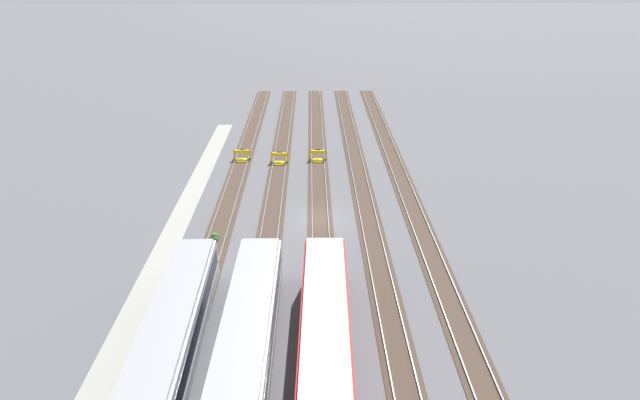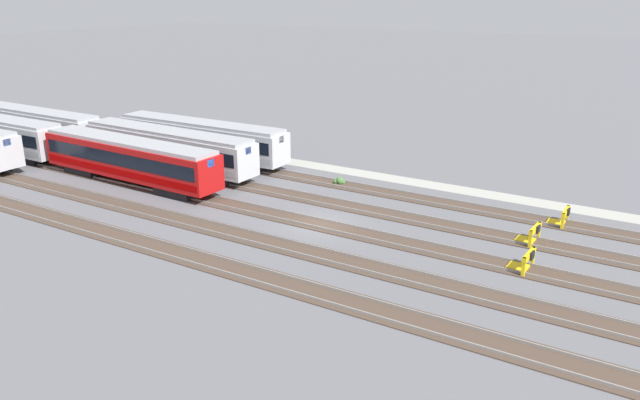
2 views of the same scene
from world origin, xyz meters
The scene contains 15 objects.
ground_plane centered at (0.00, 0.00, 0.00)m, with size 400.00×400.00×0.00m, color #5B5B60.
service_walkway centered at (0.00, -12.59, 0.00)m, with size 54.00×2.00×0.01m, color #9E9E93.
rail_track_nearest centered at (0.00, -8.68, 0.04)m, with size 90.00×2.23×0.21m.
rail_track_near_inner centered at (0.00, -4.34, 0.04)m, with size 90.00×2.24×0.21m.
rail_track_middle centered at (0.00, 0.00, 0.04)m, with size 90.00×2.24×0.21m.
rail_track_far_inner centered at (0.00, 4.34, 0.04)m, with size 90.00×2.23×0.21m.
rail_track_farthest centered at (0.00, 8.68, 0.04)m, with size 90.00×2.23×0.21m.
subway_car_front_row_left_inner centered at (18.27, -8.67, 2.04)m, with size 18.06×3.20×3.70m.
subway_car_front_row_rightmost centered at (37.05, -4.30, 2.04)m, with size 18.00×2.87×3.70m.
subway_car_back_row_leftmost centered at (18.27, -0.06, 2.04)m, with size 18.06×3.27×3.70m.
subway_car_back_row_centre centered at (18.27, -4.39, 2.04)m, with size 18.03×3.02×3.70m.
bumper_stop_nearest_track centered at (-13.98, -8.68, 0.51)m, with size 1.36×2.01×1.22m.
bumper_stop_near_inner_track centered at (-13.02, -4.35, 0.51)m, with size 1.38×2.01×1.22m.
bumper_stop_middle_track centered at (-13.72, -0.01, 0.51)m, with size 1.37×2.01×1.22m.
weed_clump centered at (3.51, -8.85, 0.24)m, with size 0.92×0.70×0.64m.
Camera 2 is at (-20.90, 33.66, 15.18)m, focal length 35.00 mm.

